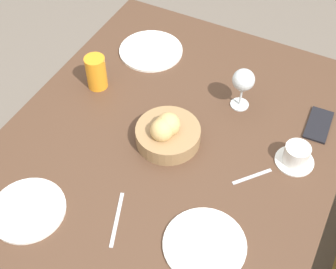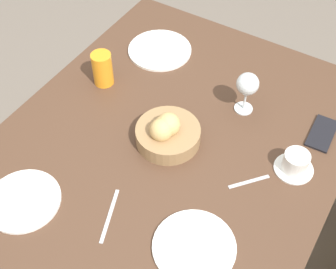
{
  "view_description": "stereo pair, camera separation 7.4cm",
  "coord_description": "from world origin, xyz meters",
  "px_view_note": "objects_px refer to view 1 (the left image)",
  "views": [
    {
      "loc": [
        0.81,
        0.43,
        1.91
      ],
      "look_at": [
        -0.06,
        -0.01,
        0.77
      ],
      "focal_mm": 50.0,
      "sensor_mm": 36.0,
      "label": 1
    },
    {
      "loc": [
        0.77,
        0.5,
        1.91
      ],
      "look_at": [
        -0.06,
        -0.01,
        0.77
      ],
      "focal_mm": 50.0,
      "sensor_mm": 36.0,
      "label": 2
    }
  ],
  "objects_px": {
    "plate_far_center": "(205,245)",
    "knife_silver": "(117,219)",
    "coffee_cup": "(296,155)",
    "spoon_coffee": "(252,177)",
    "cell_phone": "(319,125)",
    "bread_basket": "(167,132)",
    "wine_glass": "(243,81)",
    "plate_near_left": "(151,51)",
    "juice_glass": "(96,72)",
    "plate_near_right": "(28,210)"
  },
  "relations": [
    {
      "from": "bread_basket",
      "to": "spoon_coffee",
      "type": "relative_size",
      "value": 1.92
    },
    {
      "from": "wine_glass",
      "to": "coffee_cup",
      "type": "distance_m",
      "value": 0.3
    },
    {
      "from": "plate_far_center",
      "to": "juice_glass",
      "type": "bearing_deg",
      "value": -123.92
    },
    {
      "from": "bread_basket",
      "to": "juice_glass",
      "type": "height_order",
      "value": "juice_glass"
    },
    {
      "from": "juice_glass",
      "to": "knife_silver",
      "type": "xyz_separation_m",
      "value": [
        0.44,
        0.35,
        -0.06
      ]
    },
    {
      "from": "coffee_cup",
      "to": "spoon_coffee",
      "type": "relative_size",
      "value": 1.12
    },
    {
      "from": "bread_basket",
      "to": "wine_glass",
      "type": "distance_m",
      "value": 0.31
    },
    {
      "from": "wine_glass",
      "to": "spoon_coffee",
      "type": "xyz_separation_m",
      "value": [
        0.27,
        0.15,
        -0.11
      ]
    },
    {
      "from": "spoon_coffee",
      "to": "coffee_cup",
      "type": "bearing_deg",
      "value": 139.96
    },
    {
      "from": "plate_near_left",
      "to": "juice_glass",
      "type": "xyz_separation_m",
      "value": [
        0.25,
        -0.08,
        0.06
      ]
    },
    {
      "from": "knife_silver",
      "to": "juice_glass",
      "type": "bearing_deg",
      "value": -141.98
    },
    {
      "from": "plate_near_right",
      "to": "cell_phone",
      "type": "relative_size",
      "value": 1.43
    },
    {
      "from": "plate_near_left",
      "to": "wine_glass",
      "type": "height_order",
      "value": "wine_glass"
    },
    {
      "from": "coffee_cup",
      "to": "spoon_coffee",
      "type": "distance_m",
      "value": 0.15
    },
    {
      "from": "plate_near_right",
      "to": "coffee_cup",
      "type": "bearing_deg",
      "value": 129.64
    },
    {
      "from": "plate_near_left",
      "to": "knife_silver",
      "type": "relative_size",
      "value": 1.44
    },
    {
      "from": "knife_silver",
      "to": "spoon_coffee",
      "type": "distance_m",
      "value": 0.43
    },
    {
      "from": "bread_basket",
      "to": "spoon_coffee",
      "type": "height_order",
      "value": "bread_basket"
    },
    {
      "from": "juice_glass",
      "to": "knife_silver",
      "type": "height_order",
      "value": "juice_glass"
    },
    {
      "from": "spoon_coffee",
      "to": "cell_phone",
      "type": "relative_size",
      "value": 0.71
    },
    {
      "from": "wine_glass",
      "to": "knife_silver",
      "type": "distance_m",
      "value": 0.61
    },
    {
      "from": "wine_glass",
      "to": "knife_silver",
      "type": "xyz_separation_m",
      "value": [
        0.58,
        -0.14,
        -0.11
      ]
    },
    {
      "from": "plate_far_center",
      "to": "knife_silver",
      "type": "bearing_deg",
      "value": -81.33
    },
    {
      "from": "plate_far_center",
      "to": "knife_silver",
      "type": "height_order",
      "value": "plate_far_center"
    },
    {
      "from": "bread_basket",
      "to": "plate_far_center",
      "type": "relative_size",
      "value": 0.91
    },
    {
      "from": "plate_near_right",
      "to": "juice_glass",
      "type": "distance_m",
      "value": 0.55
    },
    {
      "from": "bread_basket",
      "to": "knife_silver",
      "type": "height_order",
      "value": "bread_basket"
    },
    {
      "from": "wine_glass",
      "to": "knife_silver",
      "type": "height_order",
      "value": "wine_glass"
    },
    {
      "from": "spoon_coffee",
      "to": "plate_near_left",
      "type": "bearing_deg",
      "value": -124.48
    },
    {
      "from": "juice_glass",
      "to": "spoon_coffee",
      "type": "xyz_separation_m",
      "value": [
        0.13,
        0.64,
        -0.06
      ]
    },
    {
      "from": "plate_near_left",
      "to": "plate_near_right",
      "type": "distance_m",
      "value": 0.79
    },
    {
      "from": "plate_far_center",
      "to": "knife_silver",
      "type": "xyz_separation_m",
      "value": [
        0.04,
        -0.26,
        -0.0
      ]
    },
    {
      "from": "plate_near_left",
      "to": "knife_silver",
      "type": "xyz_separation_m",
      "value": [
        0.7,
        0.27,
        -0.0
      ]
    },
    {
      "from": "coffee_cup",
      "to": "spoon_coffee",
      "type": "xyz_separation_m",
      "value": [
        0.12,
        -0.1,
        -0.03
      ]
    },
    {
      "from": "juice_glass",
      "to": "wine_glass",
      "type": "relative_size",
      "value": 0.8
    },
    {
      "from": "bread_basket",
      "to": "spoon_coffee",
      "type": "bearing_deg",
      "value": 88.53
    },
    {
      "from": "bread_basket",
      "to": "plate_near_left",
      "type": "bearing_deg",
      "value": -145.11
    },
    {
      "from": "bread_basket",
      "to": "cell_phone",
      "type": "distance_m",
      "value": 0.51
    },
    {
      "from": "cell_phone",
      "to": "wine_glass",
      "type": "bearing_deg",
      "value": -83.57
    },
    {
      "from": "plate_near_right",
      "to": "juice_glass",
      "type": "bearing_deg",
      "value": -168.95
    },
    {
      "from": "bread_basket",
      "to": "plate_far_center",
      "type": "height_order",
      "value": "bread_basket"
    },
    {
      "from": "plate_far_center",
      "to": "knife_silver",
      "type": "relative_size",
      "value": 1.35
    },
    {
      "from": "plate_near_left",
      "to": "spoon_coffee",
      "type": "xyz_separation_m",
      "value": [
        0.38,
        0.56,
        -0.0
      ]
    },
    {
      "from": "plate_near_right",
      "to": "plate_far_center",
      "type": "height_order",
      "value": "same"
    },
    {
      "from": "plate_far_center",
      "to": "cell_phone",
      "type": "distance_m",
      "value": 0.6
    },
    {
      "from": "plate_near_left",
      "to": "juice_glass",
      "type": "bearing_deg",
      "value": -17.39
    },
    {
      "from": "bread_basket",
      "to": "juice_glass",
      "type": "relative_size",
      "value": 1.67
    },
    {
      "from": "bread_basket",
      "to": "wine_glass",
      "type": "bearing_deg",
      "value": 150.18
    },
    {
      "from": "plate_near_right",
      "to": "knife_silver",
      "type": "distance_m",
      "value": 0.26
    },
    {
      "from": "plate_far_center",
      "to": "cell_phone",
      "type": "relative_size",
      "value": 1.5
    }
  ]
}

